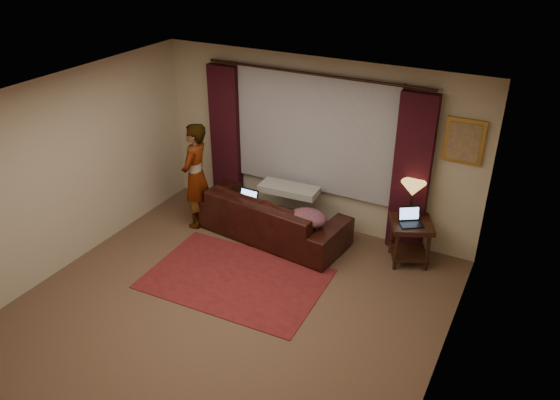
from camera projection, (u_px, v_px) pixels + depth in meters
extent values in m
cube|color=brown|center=(228.00, 310.00, 6.73)|extent=(5.00, 5.00, 0.01)
cube|color=silver|center=(216.00, 107.00, 5.52)|extent=(5.00, 5.00, 0.02)
cube|color=#C1B498|center=(315.00, 144.00, 8.08)|extent=(5.00, 0.02, 2.60)
cube|color=#C1B498|center=(43.00, 362.00, 4.17)|extent=(5.00, 0.02, 2.60)
cube|color=#C1B498|center=(62.00, 174.00, 7.15)|extent=(0.02, 5.00, 2.60)
cube|color=#C1B498|center=(447.00, 280.00, 5.09)|extent=(0.02, 5.00, 2.60)
cube|color=#9E9EA6|center=(314.00, 133.00, 7.94)|extent=(2.50, 0.05, 1.80)
cube|color=black|center=(226.00, 137.00, 8.67)|extent=(0.50, 0.14, 2.30)
cube|color=black|center=(411.00, 175.00, 7.43)|extent=(0.50, 0.14, 2.30)
cylinder|color=black|center=(314.00, 74.00, 7.49)|extent=(0.04, 0.04, 3.40)
cube|color=#BB893A|center=(464.00, 141.00, 6.98)|extent=(0.50, 0.04, 0.60)
imported|color=black|center=(270.00, 208.00, 8.08)|extent=(2.44, 1.27, 0.95)
cube|color=#9B9B94|center=(289.00, 174.00, 7.99)|extent=(0.90, 0.41, 0.10)
ellipsoid|color=brown|center=(308.00, 218.00, 7.57)|extent=(0.54, 0.42, 0.22)
cube|color=maroon|center=(236.00, 279.00, 7.29)|extent=(2.38, 1.63, 0.01)
cube|color=black|center=(409.00, 242.00, 7.53)|extent=(0.73, 0.73, 0.63)
imported|color=#9B9B94|center=(196.00, 176.00, 8.22)|extent=(0.57, 0.57, 1.66)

